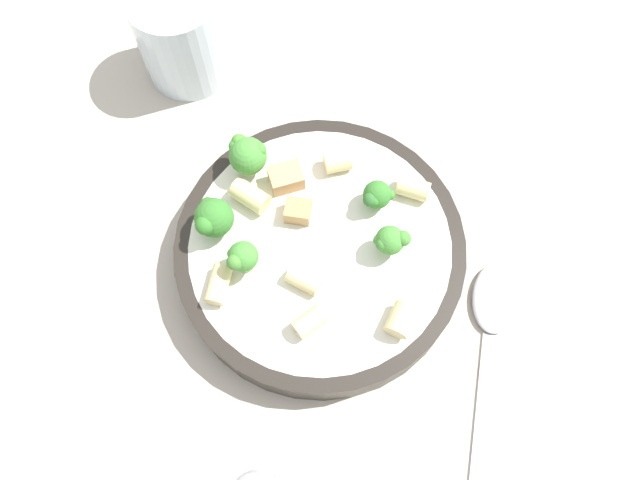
{
  "coord_description": "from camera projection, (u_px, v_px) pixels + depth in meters",
  "views": [
    {
      "loc": [
        -0.17,
        -0.06,
        0.48
      ],
      "look_at": [
        0.0,
        0.0,
        0.04
      ],
      "focal_mm": 35.0,
      "sensor_mm": 36.0,
      "label": 1
    }
  ],
  "objects": [
    {
      "name": "ground_plane",
      "position": [
        320.0,
        260.0,
        0.52
      ],
      "size": [
        2.0,
        2.0,
        0.0
      ],
      "primitive_type": "plane",
      "color": "#BCB29E"
    },
    {
      "name": "pasta_bowl",
      "position": [
        320.0,
        251.0,
        0.5
      ],
      "size": [
        0.23,
        0.23,
        0.03
      ],
      "color": "#28231E",
      "rests_on": "ground_plane"
    },
    {
      "name": "broccoli_floret_0",
      "position": [
        242.0,
        258.0,
        0.46
      ],
      "size": [
        0.03,
        0.02,
        0.03
      ],
      "color": "#93B766",
      "rests_on": "pasta_bowl"
    },
    {
      "name": "broccoli_floret_1",
      "position": [
        390.0,
        241.0,
        0.46
      ],
      "size": [
        0.02,
        0.03,
        0.03
      ],
      "color": "#84AD60",
      "rests_on": "pasta_bowl"
    },
    {
      "name": "broccoli_floret_2",
      "position": [
        377.0,
        196.0,
        0.48
      ],
      "size": [
        0.02,
        0.02,
        0.03
      ],
      "color": "#84AD60",
      "rests_on": "pasta_bowl"
    },
    {
      "name": "broccoli_floret_3",
      "position": [
        213.0,
        218.0,
        0.47
      ],
      "size": [
        0.03,
        0.03,
        0.03
      ],
      "color": "#84AD60",
      "rests_on": "pasta_bowl"
    },
    {
      "name": "broccoli_floret_4",
      "position": [
        247.0,
        155.0,
        0.49
      ],
      "size": [
        0.03,
        0.03,
        0.04
      ],
      "color": "#9EC175",
      "rests_on": "pasta_bowl"
    },
    {
      "name": "rigatoni_0",
      "position": [
        309.0,
        322.0,
        0.45
      ],
      "size": [
        0.03,
        0.03,
        0.02
      ],
      "primitive_type": "cylinder",
      "rotation": [
        1.57,
        0.0,
        1.01
      ],
      "color": "beige",
      "rests_on": "pasta_bowl"
    },
    {
      "name": "rigatoni_1",
      "position": [
        338.0,
        162.0,
        0.5
      ],
      "size": [
        0.03,
        0.03,
        0.02
      ],
      "primitive_type": "cylinder",
      "rotation": [
        1.57,
        0.0,
        0.6
      ],
      "color": "beige",
      "rests_on": "pasta_bowl"
    },
    {
      "name": "rigatoni_2",
      "position": [
        401.0,
        320.0,
        0.45
      ],
      "size": [
        0.02,
        0.02,
        0.02
      ],
      "primitive_type": "cylinder",
      "rotation": [
        1.57,
        0.0,
        1.5
      ],
      "color": "beige",
      "rests_on": "pasta_bowl"
    },
    {
      "name": "rigatoni_3",
      "position": [
        250.0,
        196.0,
        0.49
      ],
      "size": [
        0.02,
        0.03,
        0.02
      ],
      "primitive_type": "cylinder",
      "rotation": [
        1.57,
        0.0,
        2.91
      ],
      "color": "beige",
      "rests_on": "pasta_bowl"
    },
    {
      "name": "rigatoni_4",
      "position": [
        218.0,
        285.0,
        0.46
      ],
      "size": [
        0.03,
        0.02,
        0.02
      ],
      "primitive_type": "cylinder",
      "rotation": [
        1.57,
        0.0,
        1.74
      ],
      "color": "beige",
      "rests_on": "pasta_bowl"
    },
    {
      "name": "rigatoni_5",
      "position": [
        299.0,
        279.0,
        0.47
      ],
      "size": [
        0.02,
        0.03,
        0.01
      ],
      "primitive_type": "cylinder",
      "rotation": [
        1.57,
        0.0,
        3.02
      ],
      "color": "beige",
      "rests_on": "pasta_bowl"
    },
    {
      "name": "rigatoni_6",
      "position": [
        413.0,
        188.0,
        0.49
      ],
      "size": [
        0.02,
        0.03,
        0.02
      ],
      "primitive_type": "cylinder",
      "rotation": [
        1.57,
        0.0,
        0.04
      ],
      "color": "beige",
      "rests_on": "pasta_bowl"
    },
    {
      "name": "chicken_chunk_0",
      "position": [
        298.0,
        211.0,
        0.49
      ],
      "size": [
        0.02,
        0.02,
        0.01
      ],
      "primitive_type": "cube",
      "rotation": [
        0.0,
        0.0,
        1.79
      ],
      "color": "tan",
      "rests_on": "pasta_bowl"
    },
    {
      "name": "chicken_chunk_1",
      "position": [
        286.0,
        178.0,
        0.5
      ],
      "size": [
        0.03,
        0.03,
        0.02
      ],
      "primitive_type": "cube",
      "rotation": [
        0.0,
        0.0,
        2.24
      ],
      "color": "tan",
      "rests_on": "pasta_bowl"
    },
    {
      "name": "drinking_glass",
      "position": [
        183.0,
        40.0,
        0.55
      ],
      "size": [
        0.08,
        0.08,
        0.09
      ],
      "color": "silver",
      "rests_on": "ground_plane"
    },
    {
      "name": "spoon",
      "position": [
        492.0,
        327.0,
        0.49
      ],
      "size": [
        0.19,
        0.06,
        0.01
      ],
      "color": "silver",
      "rests_on": "ground_plane"
    }
  ]
}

